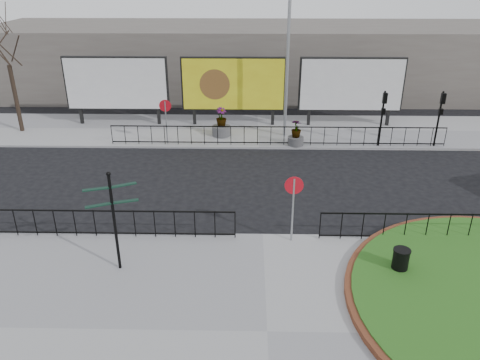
{
  "coord_description": "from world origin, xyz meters",
  "views": [
    {
      "loc": [
        -0.53,
        -14.66,
        8.98
      ],
      "look_at": [
        -0.87,
        1.8,
        1.45
      ],
      "focal_mm": 35.0,
      "sensor_mm": 36.0,
      "label": 1
    }
  ],
  "objects_px": {
    "litter_bin": "(400,262)",
    "planter_a": "(221,125)",
    "planter_b": "(296,135)",
    "lamp_post": "(288,52)",
    "fingerpost_sign": "(113,212)",
    "billboard_mid": "(233,84)"
  },
  "relations": [
    {
      "from": "litter_bin",
      "to": "planter_b",
      "type": "xyz_separation_m",
      "value": [
        -2.24,
        11.73,
        0.1
      ]
    },
    {
      "from": "litter_bin",
      "to": "planter_b",
      "type": "bearing_deg",
      "value": 100.82
    },
    {
      "from": "litter_bin",
      "to": "planter_a",
      "type": "height_order",
      "value": "planter_a"
    },
    {
      "from": "billboard_mid",
      "to": "planter_a",
      "type": "relative_size",
      "value": 3.77
    },
    {
      "from": "fingerpost_sign",
      "to": "planter_b",
      "type": "bearing_deg",
      "value": 42.37
    },
    {
      "from": "lamp_post",
      "to": "fingerpost_sign",
      "type": "relative_size",
      "value": 2.73
    },
    {
      "from": "lamp_post",
      "to": "planter_a",
      "type": "height_order",
      "value": "lamp_post"
    },
    {
      "from": "fingerpost_sign",
      "to": "planter_a",
      "type": "bearing_deg",
      "value": 61.27
    },
    {
      "from": "fingerpost_sign",
      "to": "planter_a",
      "type": "xyz_separation_m",
      "value": [
        2.54,
        13.07,
        -1.45
      ]
    },
    {
      "from": "lamp_post",
      "to": "fingerpost_sign",
      "type": "height_order",
      "value": "lamp_post"
    },
    {
      "from": "lamp_post",
      "to": "planter_a",
      "type": "xyz_separation_m",
      "value": [
        -3.63,
        -0.12,
        -4.11
      ]
    },
    {
      "from": "fingerpost_sign",
      "to": "litter_bin",
      "type": "distance_m",
      "value": 9.05
    },
    {
      "from": "lamp_post",
      "to": "planter_b",
      "type": "height_order",
      "value": "lamp_post"
    },
    {
      "from": "planter_a",
      "to": "planter_b",
      "type": "height_order",
      "value": "planter_a"
    },
    {
      "from": "litter_bin",
      "to": "planter_a",
      "type": "bearing_deg",
      "value": 115.74
    },
    {
      "from": "fingerpost_sign",
      "to": "litter_bin",
      "type": "bearing_deg",
      "value": -18.64
    },
    {
      "from": "lamp_post",
      "to": "litter_bin",
      "type": "relative_size",
      "value": 10.32
    },
    {
      "from": "planter_a",
      "to": "planter_b",
      "type": "distance_m",
      "value": 4.38
    },
    {
      "from": "billboard_mid",
      "to": "fingerpost_sign",
      "type": "bearing_deg",
      "value": -101.78
    },
    {
      "from": "lamp_post",
      "to": "fingerpost_sign",
      "type": "distance_m",
      "value": 14.8
    },
    {
      "from": "billboard_mid",
      "to": "planter_a",
      "type": "xyz_separation_m",
      "value": [
        -0.63,
        -2.09,
        -1.88
      ]
    },
    {
      "from": "lamp_post",
      "to": "planter_a",
      "type": "relative_size",
      "value": 5.61
    }
  ]
}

